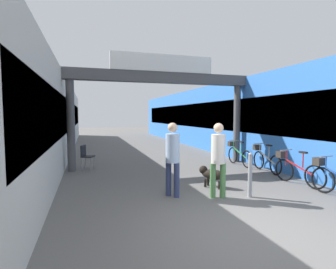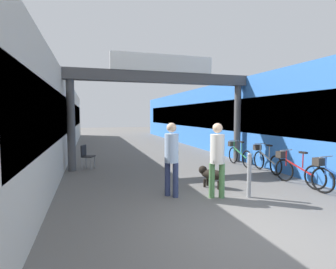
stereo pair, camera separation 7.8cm
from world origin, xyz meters
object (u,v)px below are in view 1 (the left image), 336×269
pedestrian_companion (173,154)px  bicycle_green_farthest (238,154)px  bicycle_red_second (296,169)px  bollard_post_metal (250,175)px  pedestrian_with_dog (218,155)px  cafe_chair_black_nearer (86,155)px  dog_on_leash (211,174)px  bicycle_silver_third (265,159)px

pedestrian_companion → bicycle_green_farthest: pedestrian_companion is taller
bicycle_red_second → bollard_post_metal: 2.10m
pedestrian_with_dog → bicycle_green_farthest: 4.55m
bollard_post_metal → cafe_chair_black_nearer: (-3.83, 4.68, -0.02)m
pedestrian_with_dog → bicycle_red_second: 2.87m
pedestrian_with_dog → bollard_post_metal: (0.77, -0.19, -0.49)m
dog_on_leash → bicycle_red_second: size_ratio=0.46×
bicycle_red_second → bicycle_green_farthest: size_ratio=1.00×
pedestrian_companion → bicycle_silver_third: (4.06, 1.78, -0.61)m
dog_on_leash → bicycle_red_second: bearing=-9.7°
dog_on_leash → bollard_post_metal: (0.49, -1.09, 0.20)m
dog_on_leash → bollard_post_metal: size_ratio=0.70×
pedestrian_with_dog → dog_on_leash: 1.17m
dog_on_leash → bicycle_silver_third: (2.76, 1.30, 0.08)m
pedestrian_companion → bicycle_silver_third: 4.47m
cafe_chair_black_nearer → dog_on_leash: bearing=-47.1°
pedestrian_with_dog → bicycle_green_farthest: pedestrian_with_dog is taller
bicycle_green_farthest → pedestrian_companion: bearing=-140.6°
bicycle_red_second → cafe_chair_black_nearer: 7.08m
pedestrian_with_dog → bicycle_silver_third: 3.80m
pedestrian_companion → bicycle_red_second: size_ratio=1.08×
pedestrian_companion → bicycle_red_second: pedestrian_companion is taller
dog_on_leash → cafe_chair_black_nearer: bearing=132.9°
bicycle_red_second → cafe_chair_black_nearer: size_ratio=1.89×
pedestrian_with_dog → bollard_post_metal: size_ratio=1.65×
pedestrian_with_dog → bollard_post_metal: pedestrian_with_dog is taller
bicycle_red_second → bollard_post_metal: bollard_post_metal is taller
bicycle_red_second → bollard_post_metal: bearing=-161.6°
pedestrian_companion → cafe_chair_black_nearer: bearing=116.6°
pedestrian_with_dog → bicycle_silver_third: size_ratio=1.07×
dog_on_leash → bollard_post_metal: bearing=-65.8°
pedestrian_with_dog → bicycle_silver_third: pedestrian_with_dog is taller
bicycle_red_second → bicycle_green_farthest: bearing=89.6°
cafe_chair_black_nearer → bicycle_red_second: bearing=-34.6°
dog_on_leash → cafe_chair_black_nearer: cafe_chair_black_nearer is taller
pedestrian_with_dog → pedestrian_companion: (-1.02, 0.42, 0.00)m
bicycle_silver_third → bicycle_green_farthest: same height
bicycle_green_farthest → pedestrian_with_dog: bearing=-128.2°
bicycle_green_farthest → bicycle_silver_third: bearing=-79.2°
cafe_chair_black_nearer → bicycle_silver_third: bearing=-20.6°
bicycle_red_second → pedestrian_with_dog: bearing=-170.3°
bicycle_green_farthest → cafe_chair_black_nearer: (-5.85, 0.95, 0.10)m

